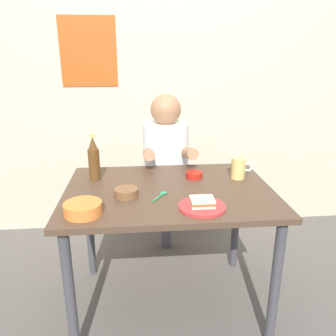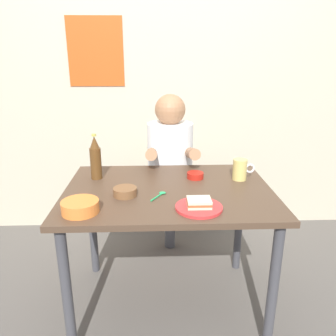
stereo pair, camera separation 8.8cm
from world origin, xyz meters
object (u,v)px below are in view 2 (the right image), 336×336
object	(u,v)px
condiment_bowl_brown	(125,191)
beer_mug	(240,169)
stool	(170,205)
plate_orange	(199,207)
dining_table	(168,205)
person_seated	(170,152)
sandwich	(199,202)
beer_bottle	(96,159)

from	to	relation	value
condiment_bowl_brown	beer_mug	bearing A→B (deg)	18.18
stool	plate_orange	world-z (taller)	plate_orange
dining_table	stool	world-z (taller)	dining_table
person_seated	beer_mug	xyz separation A→B (m)	(0.38, -0.49, 0.03)
dining_table	person_seated	size ratio (longest dim) A/B	1.53
stool	sandwich	size ratio (longest dim) A/B	4.09
dining_table	beer_bottle	world-z (taller)	beer_bottle
condiment_bowl_brown	sandwich	bearing A→B (deg)	-25.44
beer_bottle	person_seated	bearing A→B (deg)	44.86
sandwich	condiment_bowl_brown	size ratio (longest dim) A/B	0.92
beer_bottle	stool	bearing A→B (deg)	45.58
stool	beer_bottle	bearing A→B (deg)	-134.42
stool	plate_orange	xyz separation A→B (m)	(0.09, -0.88, 0.40)
dining_table	stool	xyz separation A→B (m)	(0.04, 0.63, -0.30)
stool	person_seated	distance (m)	0.42
stool	beer_bottle	world-z (taller)	beer_bottle
beer_mug	stool	bearing A→B (deg)	126.81
stool	condiment_bowl_brown	xyz separation A→B (m)	(-0.26, -0.71, 0.41)
person_seated	beer_mug	distance (m)	0.62
plate_orange	person_seated	bearing A→B (deg)	96.19
beer_mug	dining_table	bearing A→B (deg)	-163.06
beer_bottle	condiment_bowl_brown	xyz separation A→B (m)	(0.18, -0.26, -0.10)
beer_mug	condiment_bowl_brown	distance (m)	0.67
stool	person_seated	bearing A→B (deg)	-90.00
plate_orange	sandwich	xyz separation A→B (m)	(0.00, 0.00, 0.02)
plate_orange	beer_bottle	distance (m)	0.70
stool	condiment_bowl_brown	bearing A→B (deg)	-110.05
dining_table	condiment_bowl_brown	world-z (taller)	condiment_bowl_brown
stool	sandwich	bearing A→B (deg)	-83.89
beer_mug	condiment_bowl_brown	xyz separation A→B (m)	(-0.64, -0.21, -0.04)
person_seated	sandwich	world-z (taller)	person_seated
sandwich	beer_mug	size ratio (longest dim) A/B	0.87
dining_table	person_seated	world-z (taller)	person_seated
person_seated	sandwich	distance (m)	0.88
dining_table	condiment_bowl_brown	xyz separation A→B (m)	(-0.22, -0.08, 0.12)
stool	beer_mug	distance (m)	0.77
plate_orange	sandwich	bearing A→B (deg)	90.00
stool	person_seated	size ratio (longest dim) A/B	0.63
dining_table	stool	bearing A→B (deg)	86.61
dining_table	beer_bottle	distance (m)	0.49
beer_mug	person_seated	bearing A→B (deg)	127.43
person_seated	sandwich	size ratio (longest dim) A/B	6.54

